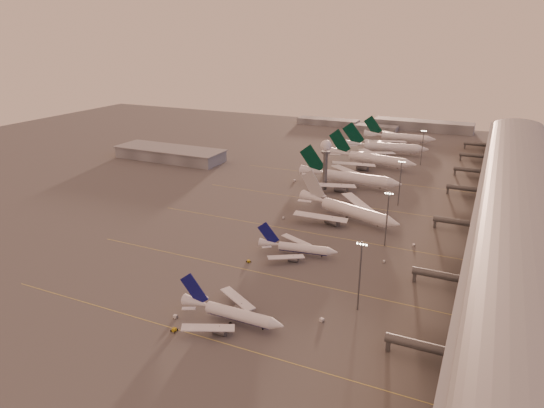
% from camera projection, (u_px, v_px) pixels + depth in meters
% --- Properties ---
extents(ground, '(700.00, 700.00, 0.00)m').
position_uv_depth(ground, '(210.00, 275.00, 185.68)').
color(ground, '#4D4B4B').
rests_on(ground, ground).
extents(taxiway_markings, '(180.00, 185.25, 0.02)m').
position_uv_depth(taxiway_markings, '(331.00, 235.00, 221.68)').
color(taxiway_markings, '#E4CF50').
rests_on(taxiway_markings, ground).
extents(terminal, '(57.00, 362.00, 23.04)m').
position_uv_depth(terminal, '(521.00, 202.00, 233.59)').
color(terminal, black).
rests_on(terminal, ground).
extents(hangar, '(82.00, 27.00, 8.50)m').
position_uv_depth(hangar, '(170.00, 154.00, 351.25)').
color(hangar, slate).
rests_on(hangar, ground).
extents(radar_tower, '(6.40, 6.40, 31.10)m').
position_uv_depth(radar_tower, '(326.00, 155.00, 279.18)').
color(radar_tower, '#55585C').
rests_on(radar_tower, ground).
extents(mast_a, '(3.60, 0.56, 25.00)m').
position_uv_depth(mast_a, '(360.00, 273.00, 158.13)').
color(mast_a, '#55585C').
rests_on(mast_a, ground).
extents(mast_b, '(3.60, 0.56, 25.00)m').
position_uv_depth(mast_b, '(387.00, 217.00, 206.32)').
color(mast_b, '#55585C').
rests_on(mast_b, ground).
extents(mast_c, '(3.60, 0.56, 25.00)m').
position_uv_depth(mast_c, '(400.00, 181.00, 255.29)').
color(mast_c, '#55585C').
rests_on(mast_c, ground).
extents(mast_d, '(3.60, 0.56, 25.00)m').
position_uv_depth(mast_d, '(422.00, 146.00, 332.99)').
color(mast_d, '#55585C').
rests_on(mast_d, ground).
extents(distant_horizon, '(165.00, 37.50, 9.00)m').
position_uv_depth(distant_horizon, '(392.00, 125.00, 461.18)').
color(distant_horizon, slate).
rests_on(distant_horizon, ground).
extents(narrowbody_near, '(37.09, 29.65, 14.51)m').
position_uv_depth(narrowbody_near, '(232.00, 315.00, 154.53)').
color(narrowbody_near, white).
rests_on(narrowbody_near, ground).
extents(narrowbody_mid, '(34.11, 27.05, 13.37)m').
position_uv_depth(narrowbody_mid, '(298.00, 249.00, 201.49)').
color(narrowbody_mid, white).
rests_on(narrowbody_mid, ground).
extents(widebody_white, '(56.92, 44.83, 20.91)m').
position_uv_depth(widebody_white, '(348.00, 212.00, 239.61)').
color(widebody_white, white).
rests_on(widebody_white, ground).
extents(greentail_a, '(63.99, 51.62, 23.23)m').
position_uv_depth(greentail_a, '(349.00, 180.00, 290.09)').
color(greentail_a, white).
rests_on(greentail_a, ground).
extents(greentail_b, '(64.09, 51.37, 23.41)m').
position_uv_depth(greentail_b, '(371.00, 161.00, 333.17)').
color(greentail_b, white).
rests_on(greentail_b, ground).
extents(greentail_c, '(64.24, 51.54, 23.42)m').
position_uv_depth(greentail_c, '(385.00, 149.00, 365.82)').
color(greentail_c, white).
rests_on(greentail_c, ground).
extents(greentail_d, '(59.55, 48.03, 21.62)m').
position_uv_depth(greentail_d, '(399.00, 139.00, 402.28)').
color(greentail_d, white).
rests_on(greentail_d, ground).
extents(gsv_truck_a, '(6.29, 2.94, 2.45)m').
position_uv_depth(gsv_truck_a, '(177.00, 315.00, 157.29)').
color(gsv_truck_a, silver).
rests_on(gsv_truck_a, ground).
extents(gsv_tug_near, '(2.46, 4.01, 1.13)m').
position_uv_depth(gsv_tug_near, '(174.00, 330.00, 150.64)').
color(gsv_tug_near, gold).
rests_on(gsv_tug_near, ground).
extents(gsv_catering_a, '(6.22, 4.28, 4.68)m').
position_uv_depth(gsv_catering_a, '(323.00, 316.00, 155.07)').
color(gsv_catering_a, silver).
rests_on(gsv_catering_a, ground).
extents(gsv_tug_mid, '(4.13, 3.65, 1.01)m').
position_uv_depth(gsv_tug_mid, '(249.00, 261.00, 195.56)').
color(gsv_tug_mid, gold).
rests_on(gsv_tug_mid, ground).
extents(gsv_truck_b, '(5.09, 2.20, 2.00)m').
position_uv_depth(gsv_truck_b, '(385.00, 260.00, 195.27)').
color(gsv_truck_b, silver).
rests_on(gsv_truck_b, ground).
extents(gsv_truck_c, '(5.27, 2.80, 2.02)m').
position_uv_depth(gsv_truck_c, '(284.00, 217.00, 240.87)').
color(gsv_truck_c, silver).
rests_on(gsv_truck_c, ground).
extents(gsv_catering_b, '(4.88, 2.86, 3.76)m').
position_uv_depth(gsv_catering_b, '(414.00, 242.00, 209.93)').
color(gsv_catering_b, silver).
rests_on(gsv_catering_b, ground).
extents(gsv_tug_far, '(3.45, 3.29, 0.86)m').
position_uv_depth(gsv_tug_far, '(318.00, 194.00, 275.83)').
color(gsv_tug_far, gold).
rests_on(gsv_tug_far, ground).
extents(gsv_truck_d, '(3.68, 6.44, 2.46)m').
position_uv_depth(gsv_truck_d, '(295.00, 179.00, 301.01)').
color(gsv_truck_d, silver).
rests_on(gsv_truck_d, ground).
extents(gsv_tug_hangar, '(4.12, 3.04, 1.06)m').
position_uv_depth(gsv_tug_hangar, '(393.00, 180.00, 301.96)').
color(gsv_tug_hangar, silver).
rests_on(gsv_tug_hangar, ground).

